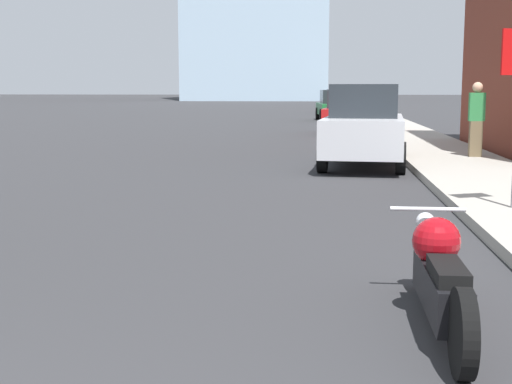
# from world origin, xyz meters

# --- Properties ---
(sidewalk) EXTENTS (2.35, 240.00, 0.15)m
(sidewalk) POSITION_xyz_m (5.24, 40.00, 0.07)
(sidewalk) COLOR #9E998E
(sidewalk) RESTS_ON ground_plane
(motorcycle) EXTENTS (0.62, 2.38, 0.78)m
(motorcycle) POSITION_xyz_m (3.08, 3.77, 0.38)
(motorcycle) COLOR black
(motorcycle) RESTS_ON ground_plane
(parked_car_silver) EXTENTS (2.10, 4.61, 1.84)m
(parked_car_silver) POSITION_xyz_m (3.09, 14.79, 0.91)
(parked_car_silver) COLOR #BCBCC1
(parked_car_silver) RESTS_ON ground_plane
(parked_car_red) EXTENTS (2.06, 4.33, 1.67)m
(parked_car_red) POSITION_xyz_m (3.06, 26.53, 0.83)
(parked_car_red) COLOR red
(parked_car_red) RESTS_ON ground_plane
(parked_car_green) EXTENTS (2.21, 4.56, 1.67)m
(parked_car_green) POSITION_xyz_m (2.74, 38.05, 0.83)
(parked_car_green) COLOR #1E6B33
(parked_car_green) RESTS_ON ground_plane
(parked_car_blue) EXTENTS (1.88, 3.90, 1.68)m
(parked_car_blue) POSITION_xyz_m (3.00, 50.00, 0.82)
(parked_car_blue) COLOR #1E3899
(parked_car_blue) RESTS_ON ground_plane
(pedestrian) EXTENTS (0.36, 0.25, 1.75)m
(pedestrian) POSITION_xyz_m (5.77, 15.84, 1.06)
(pedestrian) COLOR brown
(pedestrian) RESTS_ON sidewalk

